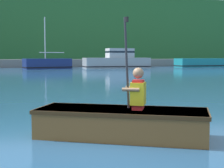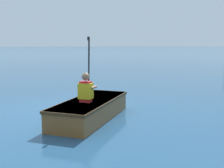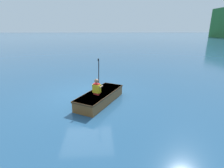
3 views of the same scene
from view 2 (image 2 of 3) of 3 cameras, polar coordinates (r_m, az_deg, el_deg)
The scene contains 3 objects.
ground_plane at distance 7.36m, azimuth -10.29°, elevation -5.40°, with size 300.00×300.00×0.00m, color navy.
rowboat_foreground at distance 6.48m, azimuth -4.25°, elevation -4.85°, with size 2.76×2.13×0.45m.
person_paddler at distance 6.13m, azimuth -5.38°, elevation -0.91°, with size 0.44×0.44×1.42m.
Camera 2 is at (7.16, 0.00, 1.72)m, focal length 45.00 mm.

